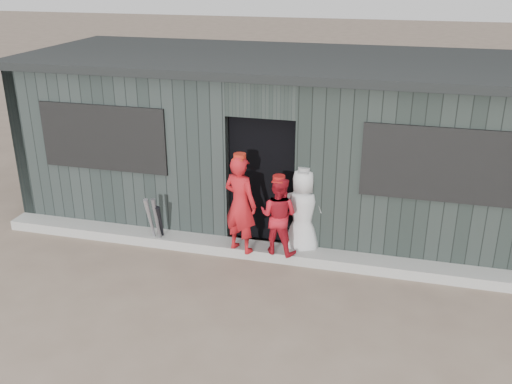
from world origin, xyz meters
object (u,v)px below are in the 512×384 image
(player_grey_back, at_px, (303,213))
(bat_left, at_px, (151,222))
(player_red_left, at_px, (240,204))
(player_red_right, at_px, (278,215))
(bat_right, at_px, (161,225))
(bat_mid, at_px, (157,223))
(dugout, at_px, (282,138))

(player_grey_back, bearing_deg, bat_left, 4.20)
(player_red_left, distance_m, player_red_right, 0.55)
(player_grey_back, bearing_deg, bat_right, 3.18)
(bat_right, height_order, player_red_left, player_red_left)
(bat_mid, relative_size, dugout, 0.10)
(player_red_left, bearing_deg, bat_right, 17.89)
(bat_right, distance_m, player_red_right, 1.83)
(bat_right, relative_size, player_red_right, 0.62)
(player_grey_back, bearing_deg, bat_mid, 4.82)
(player_grey_back, distance_m, dugout, 1.73)
(bat_mid, distance_m, dugout, 2.51)
(bat_left, bearing_deg, bat_mid, -4.06)
(bat_right, bearing_deg, bat_left, -155.72)
(player_red_left, xyz_separation_m, player_grey_back, (0.82, 0.37, -0.20))
(dugout, bearing_deg, bat_mid, -128.73)
(bat_left, bearing_deg, player_red_right, 1.28)
(bat_mid, xyz_separation_m, bat_right, (0.02, 0.06, -0.06))
(bat_right, distance_m, player_red_left, 1.37)
(bat_left, xyz_separation_m, bat_right, (0.13, 0.06, -0.06))
(dugout, bearing_deg, bat_right, -129.28)
(bat_left, xyz_separation_m, dugout, (1.57, 1.83, 0.88))
(bat_left, relative_size, player_red_right, 0.73)
(bat_left, relative_size, player_grey_back, 0.62)
(player_red_right, bearing_deg, dugout, -69.43)
(bat_mid, xyz_separation_m, player_red_left, (1.29, -0.02, 0.45))
(bat_left, distance_m, player_red_left, 1.46)
(player_red_right, xyz_separation_m, player_grey_back, (0.29, 0.30, -0.05))
(player_red_right, bearing_deg, player_grey_back, -124.75)
(player_red_left, bearing_deg, bat_left, 20.62)
(bat_mid, height_order, dugout, dugout)
(player_red_right, height_order, dugout, dugout)
(bat_left, height_order, player_red_right, player_red_right)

